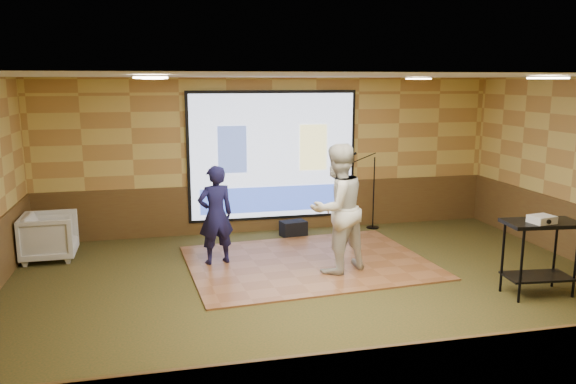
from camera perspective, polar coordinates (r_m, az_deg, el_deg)
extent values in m
plane|color=#273417|center=(8.05, 3.48, -10.18)|extent=(9.00, 9.00, 0.00)
cube|color=tan|center=(10.99, -1.58, 3.72)|extent=(9.00, 0.04, 3.00)
cube|color=tan|center=(4.50, 16.48, -7.91)|extent=(9.00, 0.04, 3.00)
cube|color=beige|center=(7.50, 3.75, 11.68)|extent=(9.00, 7.00, 0.04)
cube|color=#53341B|center=(11.15, -1.53, -1.52)|extent=(9.00, 0.04, 0.95)
cube|color=black|center=(10.94, -1.53, 3.69)|extent=(3.32, 0.03, 2.52)
cube|color=#C9DAFF|center=(10.91, -1.50, 3.67)|extent=(3.20, 0.02, 2.40)
cube|color=#425592|center=(10.75, -5.68, 4.31)|extent=(0.55, 0.01, 0.90)
cube|color=#DBD47E|center=(11.07, 2.59, 4.55)|extent=(0.55, 0.01, 0.90)
cube|color=blue|center=(11.04, -1.46, -0.72)|extent=(2.88, 0.01, 0.50)
cube|color=#FFE8BF|center=(8.98, -13.56, 11.14)|extent=(0.32, 0.32, 0.02)
cube|color=#FFE8BF|center=(9.98, 13.12, 11.14)|extent=(0.32, 0.32, 0.02)
cube|color=#FFE8BF|center=(5.68, -13.77, 11.23)|extent=(0.32, 0.32, 0.02)
cube|color=#FFE8BF|center=(7.15, 24.89, 10.46)|extent=(0.32, 0.32, 0.02)
cube|color=brown|center=(9.28, 2.07, -7.15)|extent=(4.04, 3.20, 0.03)
imported|color=#15133E|center=(9.06, -7.36, -2.32)|extent=(0.66, 0.51, 1.60)
imported|color=silver|center=(8.60, 5.01, -1.68)|extent=(1.19, 1.08, 1.99)
cylinder|color=black|center=(8.15, 22.61, -7.05)|extent=(0.04, 0.04, 1.00)
cylinder|color=black|center=(8.66, 27.20, -6.39)|extent=(0.04, 0.04, 1.00)
cylinder|color=black|center=(8.48, 20.96, -6.23)|extent=(0.04, 0.04, 1.00)
cylinder|color=black|center=(8.97, 25.47, -5.66)|extent=(0.04, 0.04, 1.00)
cube|color=black|center=(8.42, 24.40, -2.89)|extent=(1.00, 0.53, 0.05)
cube|color=black|center=(8.63, 23.99, -7.83)|extent=(0.90, 0.47, 0.03)
cube|color=silver|center=(8.30, 24.38, -2.54)|extent=(0.34, 0.30, 0.10)
cylinder|color=black|center=(11.55, 8.59, -3.57)|extent=(0.25, 0.25, 0.02)
cylinder|color=black|center=(11.39, 8.70, -0.10)|extent=(0.02, 0.02, 1.45)
cylinder|color=black|center=(11.19, 7.80, 3.49)|extent=(0.46, 0.02, 0.18)
cylinder|color=black|center=(11.11, 6.73, 3.86)|extent=(0.11, 0.05, 0.08)
imported|color=gray|center=(10.17, -23.07, -4.18)|extent=(0.88, 0.85, 0.78)
cube|color=black|center=(10.80, 0.55, -3.73)|extent=(0.53, 0.40, 0.29)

